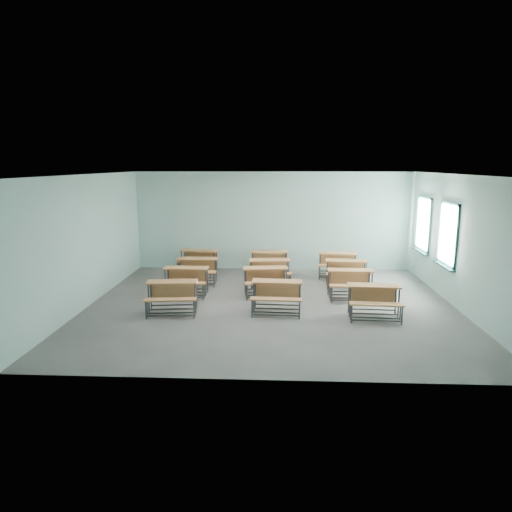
# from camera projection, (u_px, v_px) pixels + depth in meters

# --- Properties ---
(room) EXTENTS (9.04, 8.04, 3.24)m
(room) POSITION_uv_depth(u_px,v_px,m) (275.00, 242.00, 11.03)
(room) COLOR slate
(room) RESTS_ON ground
(desk_unit_r0c0) EXTENTS (1.25, 0.91, 0.74)m
(desk_unit_r0c0) POSITION_uv_depth(u_px,v_px,m) (172.00, 292.00, 10.68)
(desk_unit_r0c0) COLOR #B97542
(desk_unit_r0c0) RESTS_ON ground
(desk_unit_r0c1) EXTENTS (1.22, 0.85, 0.74)m
(desk_unit_r0c1) POSITION_uv_depth(u_px,v_px,m) (277.00, 292.00, 10.70)
(desk_unit_r0c1) COLOR #B97542
(desk_unit_r0c1) RESTS_ON ground
(desk_unit_r0c2) EXTENTS (1.22, 0.85, 0.74)m
(desk_unit_r0c2) POSITION_uv_depth(u_px,v_px,m) (374.00, 296.00, 10.34)
(desk_unit_r0c2) COLOR #B97542
(desk_unit_r0c2) RESTS_ON ground
(desk_unit_r1c0) EXTENTS (1.19, 0.81, 0.74)m
(desk_unit_r1c0) POSITION_uv_depth(u_px,v_px,m) (186.00, 277.00, 12.10)
(desk_unit_r1c0) COLOR #B97542
(desk_unit_r1c0) RESTS_ON ground
(desk_unit_r1c1) EXTENTS (1.27, 0.94, 0.74)m
(desk_unit_r1c1) POSITION_uv_depth(u_px,v_px,m) (266.00, 277.00, 12.10)
(desk_unit_r1c1) COLOR #B97542
(desk_unit_r1c1) RESTS_ON ground
(desk_unit_r1c2) EXTENTS (1.19, 0.81, 0.74)m
(desk_unit_r1c2) POSITION_uv_depth(u_px,v_px,m) (351.00, 280.00, 11.83)
(desk_unit_r1c2) COLOR #B97542
(desk_unit_r1c2) RESTS_ON ground
(desk_unit_r2c0) EXTENTS (1.20, 0.83, 0.74)m
(desk_unit_r2c0) POSITION_uv_depth(u_px,v_px,m) (197.00, 267.00, 13.30)
(desk_unit_r2c0) COLOR #B97542
(desk_unit_r2c0) RESTS_ON ground
(desk_unit_r2c1) EXTENTS (1.26, 0.91, 0.74)m
(desk_unit_r2c1) POSITION_uv_depth(u_px,v_px,m) (270.00, 269.00, 13.08)
(desk_unit_r2c1) COLOR #B97542
(desk_unit_r2c1) RESTS_ON ground
(desk_unit_r2c2) EXTENTS (1.22, 0.86, 0.74)m
(desk_unit_r2c2) POSITION_uv_depth(u_px,v_px,m) (347.00, 269.00, 13.00)
(desk_unit_r2c2) COLOR #B97542
(desk_unit_r2c2) RESTS_ON ground
(desk_unit_r3c0) EXTENTS (1.27, 0.94, 0.74)m
(desk_unit_r3c0) POSITION_uv_depth(u_px,v_px,m) (198.00, 258.00, 14.56)
(desk_unit_r3c0) COLOR #B97542
(desk_unit_r3c0) RESTS_ON ground
(desk_unit_r3c1) EXTENTS (1.21, 0.85, 0.74)m
(desk_unit_r3c1) POSITION_uv_depth(u_px,v_px,m) (269.00, 259.00, 14.38)
(desk_unit_r3c1) COLOR #B97542
(desk_unit_r3c1) RESTS_ON ground
(desk_unit_r3c2) EXTENTS (1.26, 0.93, 0.74)m
(desk_unit_r3c2) POSITION_uv_depth(u_px,v_px,m) (338.00, 261.00, 14.09)
(desk_unit_r3c2) COLOR #B97542
(desk_unit_r3c2) RESTS_ON ground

